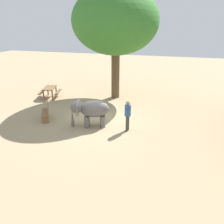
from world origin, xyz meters
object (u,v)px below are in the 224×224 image
(elephant, at_px, (90,110))
(wooden_bench, at_px, (46,112))
(person_handler, at_px, (128,113))
(shade_tree_main, at_px, (116,21))
(picnic_table_near, at_px, (50,90))

(elephant, distance_m, wooden_bench, 2.84)
(person_handler, relative_size, shade_tree_main, 0.21)
(person_handler, distance_m, wooden_bench, 4.86)
(picnic_table_near, bearing_deg, shade_tree_main, -88.41)
(wooden_bench, bearing_deg, elephant, -123.81)
(shade_tree_main, height_order, wooden_bench, shade_tree_main)
(picnic_table_near, bearing_deg, elephant, -145.88)
(wooden_bench, bearing_deg, person_handler, -122.51)
(elephant, relative_size, picnic_table_near, 1.12)
(shade_tree_main, distance_m, wooden_bench, 7.75)
(person_handler, distance_m, picnic_table_near, 8.03)
(elephant, relative_size, person_handler, 1.29)
(person_handler, xyz_separation_m, picnic_table_near, (-3.98, -6.97, -0.36))
(elephant, bearing_deg, picnic_table_near, -58.40)
(elephant, relative_size, shade_tree_main, 0.27)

